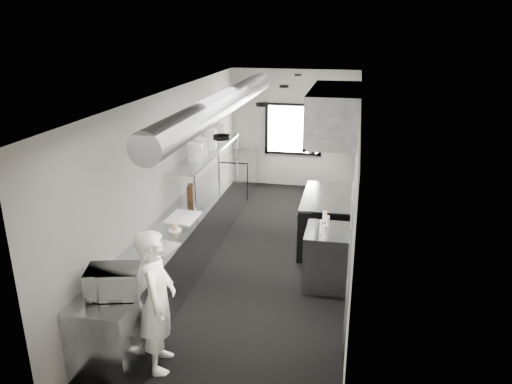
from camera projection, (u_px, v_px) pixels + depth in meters
The scene contains 35 objects.
floor at pixel (261, 257), 8.37m from camera, with size 3.00×8.00×0.01m, color black.
ceiling at pixel (261, 92), 7.45m from camera, with size 3.00×8.00×0.01m, color beige.
wall_back at pixel (293, 129), 11.61m from camera, with size 3.00×0.02×2.80m, color #AFACA6.
wall_front at pixel (172, 317), 4.21m from camera, with size 3.00×0.02×2.80m, color #AFACA6.
wall_left at pixel (174, 174), 8.20m from camera, with size 0.02×8.00×2.80m, color #AFACA6.
wall_right at pixel (355, 185), 7.62m from camera, with size 0.02×8.00×2.80m, color #AFACA6.
wall_cladding at pixel (351, 227), 8.19m from camera, with size 0.03×5.50×1.10m, color gray.
hvac_duct at pixel (224, 103), 8.04m from camera, with size 0.40×0.40×6.40m, color #919399.
service_window at pixel (293, 129), 11.58m from camera, with size 1.36×0.05×1.25m.
exhaust_hood at pixel (335, 113), 8.02m from camera, with size 0.81×2.20×0.88m.
prep_counter at pixel (186, 239), 7.98m from camera, with size 0.70×6.00×0.90m, color gray.
pass_shelf at pixel (208, 152), 9.02m from camera, with size 0.45×3.00×0.68m.
range at pixel (326, 221), 8.67m from camera, with size 0.88×1.60×0.94m.
bottle_station at pixel (327, 258), 7.36m from camera, with size 0.65×0.80×0.90m, color gray.
far_work_table at pixel (239, 174), 11.40m from camera, with size 0.70×1.20×0.90m, color gray.
notice_sheet_a at pixel (352, 199), 6.45m from camera, with size 0.02×0.28×0.38m, color silver.
notice_sheet_b at pixel (352, 212), 6.15m from camera, with size 0.02×0.28×0.38m, color silver.
line_cook at pixel (157, 301), 5.46m from camera, with size 0.63×0.41×1.72m, color white.
microwave at pixel (114, 281), 5.46m from camera, with size 0.55×0.41×0.33m, color white.
deli_tub_a at pixel (119, 266), 6.05m from camera, with size 0.15×0.15×0.11m, color #B0B9AA.
deli_tub_b at pixel (122, 267), 6.01m from camera, with size 0.15×0.15×0.11m, color #B0B9AA.
newspaper at pixel (162, 248), 6.63m from camera, with size 0.36×0.45×0.01m, color white.
small_plate at pixel (175, 230), 7.19m from camera, with size 0.19×0.19×0.02m, color white.
pastry at pixel (175, 227), 7.17m from camera, with size 0.09×0.09×0.09m, color #DFB975.
cutting_board at pixel (183, 217), 7.66m from camera, with size 0.43×0.58×0.02m, color white.
knife_block at pixel (191, 192), 8.45m from camera, with size 0.10×0.23×0.25m, color #51321C.
plate_stack_a at pixel (195, 152), 8.31m from camera, with size 0.26×0.26×0.30m, color white.
plate_stack_b at pixel (201, 147), 8.59m from camera, with size 0.24×0.24×0.31m, color white.
plate_stack_c at pixel (209, 139), 9.05m from camera, with size 0.27×0.27×0.38m, color white.
plate_stack_d at pixel (219, 133), 9.61m from camera, with size 0.23×0.23×0.36m, color white.
squeeze_bottle_a at pixel (325, 231), 6.93m from camera, with size 0.06×0.06×0.19m, color white.
squeeze_bottle_b at pixel (322, 227), 7.09m from camera, with size 0.06×0.06×0.19m, color white.
squeeze_bottle_c at pixel (324, 225), 7.17m from camera, with size 0.06×0.06×0.18m, color white.
squeeze_bottle_d at pixel (327, 222), 7.28m from camera, with size 0.06×0.06×0.18m, color white.
squeeze_bottle_e at pixel (325, 217), 7.44m from camera, with size 0.06×0.06×0.19m, color white.
Camera 1 is at (1.45, -7.40, 3.81)m, focal length 34.24 mm.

